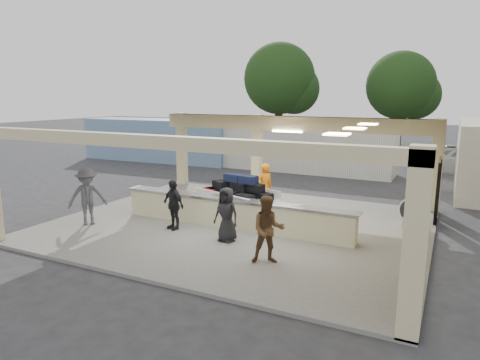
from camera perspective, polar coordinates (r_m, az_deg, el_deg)
The scene contains 16 objects.
ground at distance 14.60m, azimuth -0.08°, elevation -6.17°, with size 120.00×120.00×0.00m, color #28282B.
pavilion at distance 14.75m, azimuth 1.81°, elevation -0.58°, with size 12.01×10.00×3.55m.
baggage_counter at distance 14.00m, azimuth -0.99°, elevation -4.43°, with size 8.20×0.58×0.98m.
luggage_cart at distance 15.18m, azimuth -0.36°, elevation -1.88°, with size 2.99×2.35×1.53m.
drum_fan at distance 15.26m, azimuth 22.11°, elevation -3.80°, with size 0.93×0.54×0.99m.
baggage_handler at distance 15.73m, azimuth 3.25°, elevation -1.08°, with size 0.67×0.37×1.84m, color orange.
passenger_a at distance 11.03m, azimuth 3.77°, elevation -6.63°, with size 0.86×0.38×1.77m, color brown.
passenger_b at distance 13.95m, azimuth -8.89°, elevation -3.25°, with size 0.95×0.35×1.62m, color black.
passenger_c at distance 15.11m, azimuth -19.70°, elevation -2.06°, with size 1.25×0.44×1.93m, color #46474B.
passenger_d at distance 12.66m, azimuth -1.81°, elevation -4.60°, with size 0.80×0.33×1.63m, color black.
car_white_a at distance 26.67m, azimuth 28.83°, elevation 2.08°, with size 2.57×5.42×1.55m, color white.
car_dark at distance 27.30m, azimuth 26.95°, elevation 2.43°, with size 1.64×4.64×1.55m, color black.
container_white at distance 25.53m, azimuth 6.90°, elevation 4.17°, with size 11.75×2.35×2.55m, color white.
container_blue at distance 29.70m, azimuth -10.74°, elevation 5.26°, with size 10.70×2.57×2.78m, color #7895C1.
tree_left at distance 39.20m, azimuth 5.80°, elevation 12.93°, with size 6.60×6.30×9.00m.
tree_mid at distance 38.83m, azimuth 21.09°, elevation 11.35°, with size 6.00×5.60×8.00m.
Camera 1 is at (6.22, -12.47, 4.35)m, focal length 32.00 mm.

